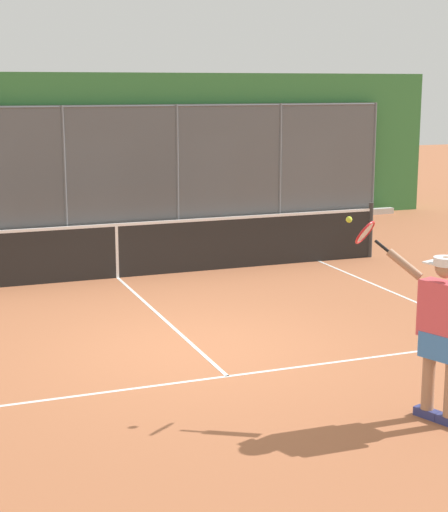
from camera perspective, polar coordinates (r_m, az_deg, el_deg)
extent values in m
plane|color=#A8603D|center=(10.71, -1.97, -6.30)|extent=(60.00, 60.00, 0.00)
cube|color=white|center=(9.69, 0.24, -8.25)|extent=(6.13, 0.05, 0.01)
cube|color=white|center=(12.11, -4.32, -4.18)|extent=(0.05, 5.36, 0.01)
cylinder|color=#565B60|center=(21.97, 10.24, 6.60)|extent=(0.07, 0.07, 2.86)
cylinder|color=#565B60|center=(20.72, 3.86, 6.46)|extent=(0.07, 0.07, 2.86)
cylinder|color=#565B60|center=(19.77, -3.23, 6.22)|extent=(0.07, 0.07, 2.86)
cylinder|color=#565B60|center=(19.13, -10.91, 5.84)|extent=(0.07, 0.07, 2.86)
cylinder|color=#565B60|center=(19.05, -11.07, 10.01)|extent=(16.01, 0.05, 0.05)
cube|color=#565B60|center=(19.13, -10.91, 5.84)|extent=(16.01, 0.02, 2.86)
cube|color=#387A3D|center=(19.74, -11.28, 7.05)|extent=(19.01, 0.90, 3.58)
cube|color=silver|center=(19.14, -10.66, 1.76)|extent=(17.01, 0.18, 0.15)
cylinder|color=#2D2D2D|center=(16.39, 10.01, 1.77)|extent=(0.09, 0.09, 1.07)
cube|color=black|center=(14.52, -7.37, 0.26)|extent=(10.00, 0.02, 0.91)
cube|color=white|center=(14.43, -7.41, 2.13)|extent=(10.00, 0.04, 0.05)
cube|color=white|center=(14.52, -7.37, 0.26)|extent=(0.05, 0.04, 0.91)
cube|color=navy|center=(8.80, 13.74, -10.42)|extent=(0.19, 0.28, 0.09)
cylinder|color=#A87A5B|center=(8.65, 13.88, -7.75)|extent=(0.13, 0.13, 0.78)
cube|color=#3D7AC6|center=(8.48, 14.71, -5.98)|extent=(0.35, 0.46, 0.26)
cube|color=#DB4C56|center=(8.38, 14.84, -3.62)|extent=(0.36, 0.52, 0.56)
cylinder|color=#A87A5B|center=(8.50, 12.28, -0.56)|extent=(0.30, 0.35, 0.29)
sphere|color=#A87A5B|center=(8.28, 15.00, -0.75)|extent=(0.22, 0.22, 0.22)
cylinder|color=white|center=(8.27, 15.02, -0.35)|extent=(0.32, 0.32, 0.08)
cube|color=white|center=(8.34, 14.33, -0.44)|extent=(0.24, 0.25, 0.02)
cylinder|color=black|center=(8.55, 10.80, 0.67)|extent=(0.13, 0.15, 0.13)
torus|color=red|center=(8.59, 9.66, 1.60)|extent=(0.34, 0.32, 0.26)
cylinder|color=silver|center=(8.59, 9.66, 1.60)|extent=(0.28, 0.26, 0.21)
sphere|color=#CCDB33|center=(8.64, 8.58, 2.49)|extent=(0.07, 0.07, 0.07)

